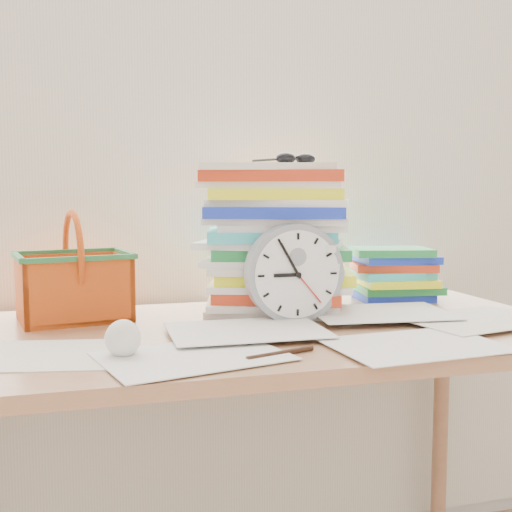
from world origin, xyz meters
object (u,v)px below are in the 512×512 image
object	(u,v)px
desk	(257,361)
clock	(294,273)
basket	(73,267)
paper_stack	(278,238)
book_stack	(394,274)

from	to	relation	value
desk	clock	distance (m)	0.21
desk	basket	xyz separation A→B (m)	(-0.38, 0.20, 0.20)
paper_stack	basket	size ratio (longest dim) A/B	1.45
paper_stack	basket	world-z (taller)	paper_stack
paper_stack	desk	bearing A→B (deg)	-119.76
book_stack	desk	bearing A→B (deg)	-152.22
desk	book_stack	xyz separation A→B (m)	(0.45, 0.24, 0.15)
clock	book_stack	xyz separation A→B (m)	(0.36, 0.21, -0.04)
clock	basket	bearing A→B (deg)	161.02
desk	book_stack	bearing A→B (deg)	27.78
desk	paper_stack	xyz separation A→B (m)	(0.10, 0.18, 0.25)
book_stack	basket	distance (m)	0.84
paper_stack	clock	xyz separation A→B (m)	(-0.01, -0.15, -0.07)
book_stack	paper_stack	bearing A→B (deg)	-170.77
desk	book_stack	distance (m)	0.53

